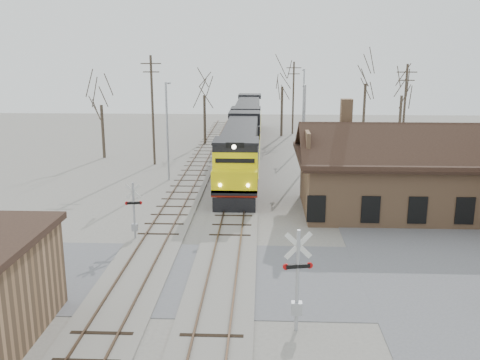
# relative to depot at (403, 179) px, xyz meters

# --- Properties ---
(ground) EXTENTS (140.00, 140.00, 0.00)m
(ground) POSITION_rel_depot_xyz_m (-11.99, -12.00, -2.41)
(ground) COLOR gray
(ground) RESTS_ON ground
(road) EXTENTS (60.00, 9.00, 0.03)m
(road) POSITION_rel_depot_xyz_m (-11.99, -12.00, -2.39)
(road) COLOR #5C5C61
(road) RESTS_ON ground
(track_main) EXTENTS (3.40, 90.00, 0.24)m
(track_main) POSITION_rel_depot_xyz_m (-11.99, 3.00, -2.34)
(track_main) COLOR gray
(track_main) RESTS_ON ground
(track_siding) EXTENTS (3.40, 90.00, 0.24)m
(track_siding) POSITION_rel_depot_xyz_m (-16.49, 3.00, -2.34)
(track_siding) COLOR gray
(track_siding) RESTS_ON ground
(depot) EXTENTS (15.20, 9.31, 7.90)m
(depot) POSITION_rel_depot_xyz_m (0.00, 0.00, 0.00)
(depot) COLOR #A17653
(depot) RESTS_ON ground
(locomotive_lead) EXTENTS (3.30, 22.08, 4.91)m
(locomotive_lead) POSITION_rel_depot_xyz_m (-11.99, 9.16, 0.17)
(locomotive_lead) COLOR black
(locomotive_lead) RESTS_ON ground
(locomotive_trailing) EXTENTS (3.30, 22.08, 4.64)m
(locomotive_trailing) POSITION_rel_depot_xyz_m (-11.99, 31.51, 0.17)
(locomotive_trailing) COLOR black
(locomotive_trailing) RESTS_ON ground
(crossbuck_near) EXTENTS (1.25, 0.34, 4.40)m
(crossbuck_near) POSITION_rel_depot_xyz_m (-8.53, -17.20, -0.36)
(crossbuck_near) COLOR #A5A8AD
(crossbuck_near) RESTS_ON ground
(crossbuck_far) EXTENTS (1.03, 0.27, 3.63)m
(crossbuck_far) POSITION_rel_depot_xyz_m (-17.75, -6.78, -0.68)
(crossbuck_far) COLOR #A5A8AD
(crossbuck_far) RESTS_ON ground
(streetlight_a) EXTENTS (0.25, 2.04, 8.62)m
(streetlight_a) POSITION_rel_depot_xyz_m (-18.36, 8.76, 2.44)
(streetlight_a) COLOR #A5A8AD
(streetlight_a) RESTS_ON ground
(streetlight_b) EXTENTS (0.25, 2.04, 8.17)m
(streetlight_b) POSITION_rel_depot_xyz_m (-6.16, 12.55, 2.20)
(streetlight_b) COLOR #A5A8AD
(streetlight_b) RESTS_ON ground
(streetlight_c) EXTENTS (0.25, 2.04, 9.11)m
(streetlight_c) POSITION_rel_depot_xyz_m (-5.29, 26.05, 2.69)
(streetlight_c) COLOR #A5A8AD
(streetlight_c) RESTS_ON ground
(utility_pole_a) EXTENTS (2.00, 0.24, 10.80)m
(utility_pole_a) POSITION_rel_depot_xyz_m (-20.94, 15.12, 3.23)
(utility_pole_a) COLOR #382D23
(utility_pole_a) RESTS_ON ground
(utility_pole_b) EXTENTS (2.00, 0.24, 9.71)m
(utility_pole_b) POSITION_rel_depot_xyz_m (-5.95, 35.80, 2.67)
(utility_pole_b) COLOR #382D23
(utility_pole_b) RESTS_ON ground
(utility_pole_c) EXTENTS (2.00, 0.24, 9.95)m
(utility_pole_c) POSITION_rel_depot_xyz_m (4.18, 17.01, 2.80)
(utility_pole_c) COLOR #382D23
(utility_pole_c) RESTS_ON ground
(tree_a) EXTENTS (3.77, 3.77, 9.23)m
(tree_a) POSITION_rel_depot_xyz_m (-27.03, 18.27, 4.16)
(tree_a) COLOR #382D23
(tree_a) RESTS_ON ground
(tree_b) EXTENTS (4.00, 4.00, 9.79)m
(tree_b) POSITION_rel_depot_xyz_m (-17.07, 26.85, 4.56)
(tree_b) COLOR #382D23
(tree_b) RESTS_ON ground
(tree_c) EXTENTS (4.36, 4.36, 10.68)m
(tree_c) POSITION_rel_depot_xyz_m (-7.53, 33.91, 5.20)
(tree_c) COLOR #382D23
(tree_c) RESTS_ON ground
(tree_d) EXTENTS (4.87, 4.87, 11.93)m
(tree_d) POSITION_rel_depot_xyz_m (2.30, 28.41, 6.09)
(tree_d) COLOR #382D23
(tree_d) RESTS_ON ground
(tree_e) EXTENTS (4.15, 4.15, 10.17)m
(tree_e) POSITION_rel_depot_xyz_m (5.74, 24.61, 4.83)
(tree_e) COLOR #382D23
(tree_e) RESTS_ON ground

